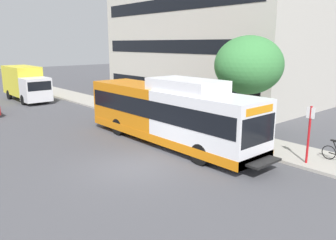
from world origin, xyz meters
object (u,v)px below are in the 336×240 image
object	(u,v)px
bus_stop_sign_pole	(309,130)
transit_bus	(168,113)
box_truck_background	(25,83)
street_tree_near_stop	(249,65)

from	to	relation	value
bus_stop_sign_pole	transit_bus	bearing A→B (deg)	109.44
box_truck_background	bus_stop_sign_pole	bearing A→B (deg)	-82.68
transit_bus	bus_stop_sign_pole	distance (m)	7.14
bus_stop_sign_pole	box_truck_background	world-z (taller)	box_truck_background
bus_stop_sign_pole	street_tree_near_stop	world-z (taller)	street_tree_near_stop
transit_bus	box_truck_background	distance (m)	19.66
transit_bus	street_tree_near_stop	world-z (taller)	street_tree_near_stop
box_truck_background	street_tree_near_stop	bearing A→B (deg)	-75.94
transit_bus	box_truck_background	xyz separation A→B (m)	(-1.01, 19.64, 0.04)
transit_bus	box_truck_background	size ratio (longest dim) A/B	1.75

